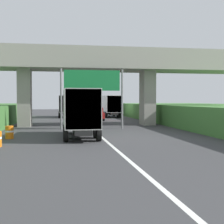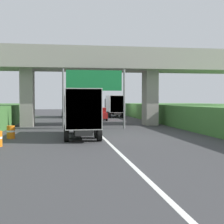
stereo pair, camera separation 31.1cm
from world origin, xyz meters
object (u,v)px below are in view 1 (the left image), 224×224
(truck_blue, at_px, (66,105))
(construction_barrel_4, at_px, (9,132))
(truck_black, at_px, (111,105))
(overhead_highway_sign, at_px, (92,85))
(car_red, at_px, (96,114))
(truck_green, at_px, (80,111))

(truck_blue, relative_size, construction_barrel_4, 8.11)
(construction_barrel_4, bearing_deg, truck_black, 66.90)
(overhead_highway_sign, distance_m, construction_barrel_4, 9.91)
(construction_barrel_4, bearing_deg, car_red, 66.69)
(truck_blue, height_order, truck_green, same)
(truck_green, bearing_deg, truck_blue, 90.72)
(truck_green, bearing_deg, car_red, 79.94)
(truck_blue, height_order, construction_barrel_4, truck_blue)
(overhead_highway_sign, relative_size, construction_barrel_4, 6.53)
(truck_blue, distance_m, truck_green, 28.27)
(truck_green, bearing_deg, truck_black, 76.21)
(truck_black, relative_size, car_red, 1.78)
(truck_green, bearing_deg, construction_barrel_4, 178.97)
(truck_blue, bearing_deg, car_red, -66.40)
(truck_black, height_order, car_red, truck_black)
(car_red, height_order, construction_barrel_4, car_red)
(truck_blue, height_order, car_red, truck_blue)
(truck_black, xyz_separation_m, truck_green, (-6.71, -27.34, 0.00))
(truck_black, height_order, construction_barrel_4, truck_black)
(truck_black, bearing_deg, construction_barrel_4, -113.10)
(truck_green, bearing_deg, overhead_highway_sign, 76.63)
(truck_black, distance_m, truck_green, 28.15)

